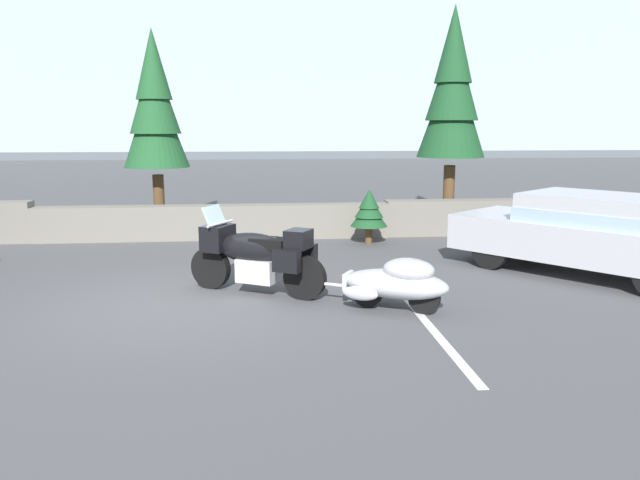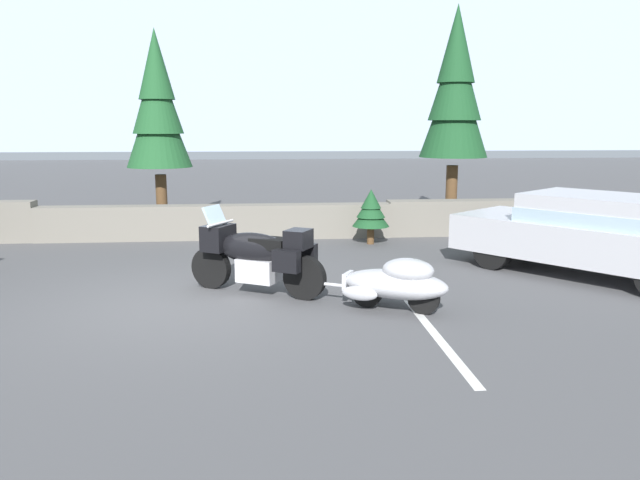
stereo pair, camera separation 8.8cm
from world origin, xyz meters
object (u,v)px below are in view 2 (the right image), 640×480
object	(u,v)px
car_shaped_trailer	(396,282)
pine_tree_tall	(455,90)
sedan_at_right_edge	(594,232)
pine_tree_secondary	(157,106)
touring_motorcycle	(256,254)

from	to	relation	value
car_shaped_trailer	pine_tree_tall	size ratio (longest dim) A/B	0.38
car_shaped_trailer	sedan_at_right_edge	distance (m)	4.19
car_shaped_trailer	pine_tree_secondary	size ratio (longest dim) A/B	0.44
touring_motorcycle	car_shaped_trailer	xyz separation A→B (m)	(1.97, -1.08, -0.21)
touring_motorcycle	pine_tree_tall	size ratio (longest dim) A/B	0.38
touring_motorcycle	pine_tree_tall	world-z (taller)	pine_tree_tall
car_shaped_trailer	sedan_at_right_edge	world-z (taller)	sedan_at_right_edge
touring_motorcycle	sedan_at_right_edge	bearing A→B (deg)	6.41
car_shaped_trailer	pine_tree_secondary	world-z (taller)	pine_tree_secondary
sedan_at_right_edge	pine_tree_tall	xyz separation A→B (m)	(-0.91, 5.31, 2.65)
touring_motorcycle	pine_tree_tall	distance (m)	8.18
touring_motorcycle	car_shaped_trailer	size ratio (longest dim) A/B	0.99
touring_motorcycle	sedan_at_right_edge	distance (m)	5.80
touring_motorcycle	car_shaped_trailer	world-z (taller)	touring_motorcycle
pine_tree_tall	pine_tree_secondary	size ratio (longest dim) A/B	1.13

